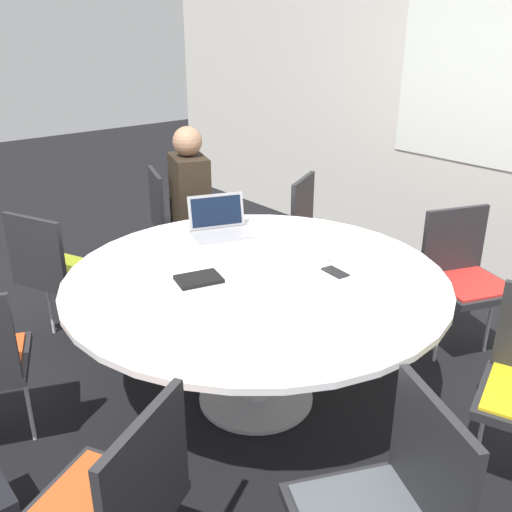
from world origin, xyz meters
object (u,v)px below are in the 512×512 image
at_px(laptop, 220,225).
at_px(coffee_cup, 321,256).
at_px(chair_7, 319,228).
at_px(person_0, 192,199).
at_px(chair_1, 56,267).
at_px(chair_4, 388,505).
at_px(spiral_notebook, 199,279).
at_px(chair_3, 114,502).
at_px(chair_6, 464,271).
at_px(chair_0, 175,216).
at_px(cell_phone, 335,272).

relative_size(laptop, coffee_cup, 4.64).
distance_m(chair_7, person_0, 0.91).
distance_m(chair_1, chair_4, 2.39).
distance_m(chair_4, spiral_notebook, 1.37).
bearing_deg(chair_3, spiral_notebook, 14.54).
bearing_deg(laptop, chair_7, 24.40).
bearing_deg(chair_7, laptop, -22.97).
bearing_deg(chair_4, spiral_notebook, 15.03).
xyz_separation_m(chair_6, laptop, (-0.99, -1.03, 0.25)).
relative_size(chair_1, person_0, 0.72).
height_order(laptop, coffee_cup, laptop).
bearing_deg(chair_0, chair_6, 41.35).
relative_size(chair_4, cell_phone, 5.98).
bearing_deg(chair_0, person_0, 19.12).
distance_m(person_0, coffee_cup, 1.39).
height_order(chair_1, person_0, person_0).
height_order(chair_4, cell_phone, chair_4).
distance_m(coffee_cup, cell_phone, 0.14).
bearing_deg(coffee_cup, chair_1, -144.65).
distance_m(chair_0, coffee_cup, 1.66).
xyz_separation_m(chair_1, coffee_cup, (1.28, 0.91, 0.24)).
bearing_deg(chair_1, chair_4, -20.80).
xyz_separation_m(chair_3, coffee_cup, (-0.57, 1.46, 0.24)).
bearing_deg(chair_3, person_0, 22.62).
relative_size(chair_7, person_0, 0.72).
bearing_deg(chair_3, cell_phone, -10.93).
distance_m(chair_3, chair_6, 2.38).
bearing_deg(chair_0, chair_3, -16.11).
relative_size(chair_0, person_0, 0.72).
xyz_separation_m(laptop, coffee_cup, (0.69, 0.13, -0.01)).
height_order(person_0, cell_phone, person_0).
xyz_separation_m(chair_1, chair_6, (1.58, 1.81, 0.00)).
bearing_deg(coffee_cup, spiral_notebook, -110.45).
bearing_deg(laptop, person_0, 88.78).
bearing_deg(cell_phone, coffee_cup, 167.52).
distance_m(chair_6, spiral_notebook, 1.60).
height_order(chair_1, chair_4, same).
xyz_separation_m(coffee_cup, cell_phone, (0.13, -0.03, -0.04)).
relative_size(chair_3, spiral_notebook, 3.64).
height_order(chair_0, chair_4, same).
bearing_deg(chair_7, chair_1, -44.45).
height_order(chair_0, coffee_cup, chair_0).
height_order(coffee_cup, cell_phone, coffee_cup).
bearing_deg(chair_4, laptop, 3.62).
bearing_deg(spiral_notebook, laptop, 134.97).
xyz_separation_m(chair_3, laptop, (-1.26, 1.33, 0.25)).
height_order(chair_0, chair_6, same).
bearing_deg(coffee_cup, person_0, 174.43).
relative_size(chair_0, laptop, 2.20).
xyz_separation_m(chair_0, chair_7, (0.87, 0.64, 0.00)).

